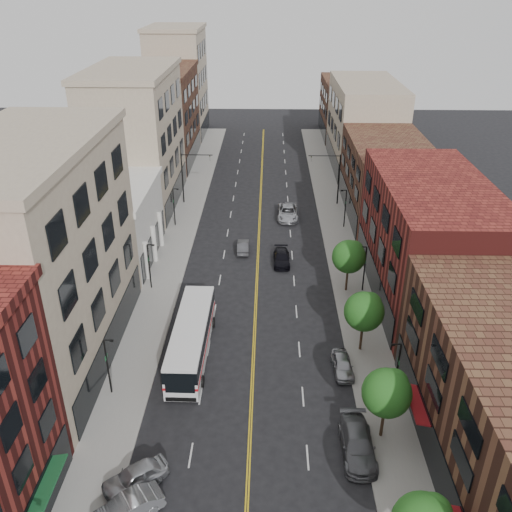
# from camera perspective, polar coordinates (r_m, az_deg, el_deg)

# --- Properties ---
(ground) EXTENTS (220.00, 220.00, 0.00)m
(ground) POSITION_cam_1_polar(r_m,az_deg,el_deg) (38.11, -0.86, -22.55)
(ground) COLOR black
(ground) RESTS_ON ground
(sidewalk_left) EXTENTS (4.00, 110.00, 0.15)m
(sidewalk_left) POSITION_cam_1_polar(r_m,az_deg,el_deg) (67.14, -8.30, 1.45)
(sidewalk_left) COLOR gray
(sidewalk_left) RESTS_ON ground
(sidewalk_right) EXTENTS (4.00, 110.00, 0.15)m
(sidewalk_right) POSITION_cam_1_polar(r_m,az_deg,el_deg) (66.81, 8.88, 1.27)
(sidewalk_right) COLOR gray
(sidewalk_right) RESTS_ON ground
(bldg_l_tanoffice) EXTENTS (10.00, 22.00, 18.00)m
(bldg_l_tanoffice) POSITION_cam_1_polar(r_m,az_deg,el_deg) (46.26, -21.85, -0.56)
(bldg_l_tanoffice) COLOR tan
(bldg_l_tanoffice) RESTS_ON ground
(bldg_l_white) EXTENTS (10.00, 14.00, 8.00)m
(bldg_l_white) POSITION_cam_1_polar(r_m,az_deg,el_deg) (63.55, -15.33, 3.08)
(bldg_l_white) COLOR silver
(bldg_l_white) RESTS_ON ground
(bldg_l_far_a) EXTENTS (10.00, 20.00, 18.00)m
(bldg_l_far_a) POSITION_cam_1_polar(r_m,az_deg,el_deg) (77.37, -12.48, 11.70)
(bldg_l_far_a) COLOR tan
(bldg_l_far_a) RESTS_ON ground
(bldg_l_far_b) EXTENTS (10.00, 20.00, 15.00)m
(bldg_l_far_b) POSITION_cam_1_polar(r_m,az_deg,el_deg) (96.68, -9.76, 14.12)
(bldg_l_far_b) COLOR #512C20
(bldg_l_far_b) RESTS_ON ground
(bldg_l_far_c) EXTENTS (10.00, 16.00, 20.00)m
(bldg_l_far_c) POSITION_cam_1_polar(r_m,az_deg,el_deg) (113.57, -8.21, 17.48)
(bldg_l_far_c) COLOR tan
(bldg_l_far_c) RESTS_ON ground
(bldg_r_mid) EXTENTS (10.00, 22.00, 12.00)m
(bldg_r_mid) POSITION_cam_1_polar(r_m,az_deg,el_deg) (56.03, 17.71, 1.62)
(bldg_r_mid) COLOR #5A1A17
(bldg_r_mid) RESTS_ON ground
(bldg_r_far_a) EXTENTS (10.00, 20.00, 10.00)m
(bldg_r_far_a) POSITION_cam_1_polar(r_m,az_deg,el_deg) (75.25, 13.61, 7.94)
(bldg_r_far_a) COLOR #512C20
(bldg_r_far_a) RESTS_ON ground
(bldg_r_far_b) EXTENTS (10.00, 22.00, 14.00)m
(bldg_r_far_b) POSITION_cam_1_polar(r_m,az_deg,el_deg) (94.49, 11.32, 13.37)
(bldg_r_far_b) COLOR tan
(bldg_r_far_b) RESTS_ON ground
(bldg_r_far_c) EXTENTS (10.00, 18.00, 11.00)m
(bldg_r_far_c) POSITION_cam_1_polar(r_m,az_deg,el_deg) (114.09, 9.68, 15.11)
(bldg_r_far_c) COLOR #512C20
(bldg_r_far_c) RESTS_ON ground
(tree_r_1) EXTENTS (3.40, 3.40, 5.59)m
(tree_r_1) POSITION_cam_1_polar(r_m,az_deg,el_deg) (38.88, 13.72, -13.66)
(tree_r_1) COLOR black
(tree_r_1) RESTS_ON sidewalk_right
(tree_r_2) EXTENTS (3.40, 3.40, 5.59)m
(tree_r_2) POSITION_cam_1_polar(r_m,az_deg,el_deg) (46.71, 11.41, -5.61)
(tree_r_2) COLOR black
(tree_r_2) RESTS_ON sidewalk_right
(tree_r_3) EXTENTS (3.40, 3.40, 5.59)m
(tree_r_3) POSITION_cam_1_polar(r_m,az_deg,el_deg) (55.25, 9.83, 0.05)
(tree_r_3) COLOR black
(tree_r_3) RESTS_ON sidewalk_right
(lamp_l_1) EXTENTS (0.81, 0.55, 5.05)m
(lamp_l_1) POSITION_cam_1_polar(r_m,az_deg,el_deg) (43.45, -15.33, -10.84)
(lamp_l_1) COLOR black
(lamp_l_1) RESTS_ON sidewalk_left
(lamp_l_2) EXTENTS (0.81, 0.55, 5.05)m
(lamp_l_2) POSITION_cam_1_polar(r_m,az_deg,el_deg) (56.41, -11.14, -0.80)
(lamp_l_2) COLOR black
(lamp_l_2) RESTS_ON sidewalk_left
(lamp_l_3) EXTENTS (0.81, 0.55, 5.05)m
(lamp_l_3) POSITION_cam_1_polar(r_m,az_deg,el_deg) (70.63, -8.60, 5.35)
(lamp_l_3) COLOR black
(lamp_l_3) RESTS_ON sidewalk_left
(lamp_r_1) EXTENTS (0.81, 0.55, 5.05)m
(lamp_r_1) POSITION_cam_1_polar(r_m,az_deg,el_deg) (42.88, 14.62, -11.32)
(lamp_r_1) COLOR black
(lamp_r_1) RESTS_ON sidewalk_right
(lamp_r_2) EXTENTS (0.81, 0.55, 5.05)m
(lamp_r_2) POSITION_cam_1_polar(r_m,az_deg,el_deg) (55.98, 11.33, -1.06)
(lamp_r_2) COLOR black
(lamp_r_2) RESTS_ON sidewalk_right
(lamp_r_3) EXTENTS (0.81, 0.55, 5.05)m
(lamp_r_3) POSITION_cam_1_polar(r_m,az_deg,el_deg) (70.29, 9.35, 5.18)
(lamp_r_3) COLOR black
(lamp_r_3) RESTS_ON sidewalk_right
(signal_mast_left) EXTENTS (4.49, 0.18, 7.20)m
(signal_mast_left) POSITION_cam_1_polar(r_m,az_deg,el_deg) (77.35, -7.25, 8.74)
(signal_mast_left) COLOR black
(signal_mast_left) RESTS_ON sidewalk_left
(signal_mast_right) EXTENTS (4.49, 0.18, 7.20)m
(signal_mast_right) POSITION_cam_1_polar(r_m,az_deg,el_deg) (77.06, 8.21, 8.61)
(signal_mast_right) COLOR black
(signal_mast_right) RESTS_ON sidewalk_right
(city_bus) EXTENTS (3.10, 12.43, 3.19)m
(city_bus) POSITION_cam_1_polar(r_m,az_deg,el_deg) (46.92, -6.82, -8.42)
(city_bus) COLOR silver
(city_bus) RESTS_ON ground
(car_angle_a) EXTENTS (4.51, 3.90, 1.47)m
(car_angle_a) POSITION_cam_1_polar(r_m,az_deg,el_deg) (38.15, -12.59, -21.70)
(car_angle_a) COLOR #A3A5AA
(car_angle_a) RESTS_ON ground
(car_angle_b) EXTENTS (4.56, 3.84, 1.47)m
(car_angle_b) POSITION_cam_1_polar(r_m,az_deg,el_deg) (36.70, -13.44, -24.46)
(car_angle_b) COLOR #B5B8BD
(car_angle_b) RESTS_ON ground
(car_parked_mid) EXTENTS (2.26, 5.45, 1.58)m
(car_parked_mid) POSITION_cam_1_polar(r_m,az_deg,el_deg) (39.68, 10.64, -18.88)
(car_parked_mid) COLOR #535459
(car_parked_mid) RESTS_ON ground
(car_parked_far) EXTENTS (1.79, 3.99, 1.33)m
(car_parked_far) POSITION_cam_1_polar(r_m,az_deg,el_deg) (46.05, 9.09, -11.24)
(car_parked_far) COLOR #A0A2A8
(car_parked_far) RESTS_ON ground
(car_lane_behind) EXTENTS (1.47, 3.90, 1.27)m
(car_lane_behind) POSITION_cam_1_polar(r_m,az_deg,el_deg) (64.13, -1.38, 1.01)
(car_lane_behind) COLOR #424246
(car_lane_behind) RESTS_ON ground
(car_lane_a) EXTENTS (1.91, 4.56, 1.32)m
(car_lane_a) POSITION_cam_1_polar(r_m,az_deg,el_deg) (61.50, 2.70, -0.22)
(car_lane_a) COLOR black
(car_lane_a) RESTS_ON ground
(car_lane_b) EXTENTS (2.86, 5.94, 1.63)m
(car_lane_b) POSITION_cam_1_polar(r_m,az_deg,el_deg) (73.18, 3.37, 4.60)
(car_lane_b) COLOR #ACAEB4
(car_lane_b) RESTS_ON ground
(car_lane_c) EXTENTS (1.59, 3.87, 1.31)m
(car_lane_c) POSITION_cam_1_polar(r_m,az_deg,el_deg) (74.04, 3.07, 4.76)
(car_lane_c) COLOR #494A4E
(car_lane_c) RESTS_ON ground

